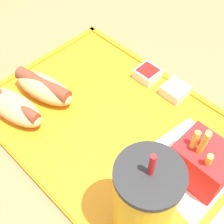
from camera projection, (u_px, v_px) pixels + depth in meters
name	position (u px, v px, depth m)	size (l,w,h in m)	color
dining_table	(104.00, 195.00, 0.88)	(1.02, 1.16, 0.72)	olive
food_tray	(112.00, 124.00, 0.58)	(0.47, 0.34, 0.01)	orange
paper_napkin	(196.00, 171.00, 0.51)	(0.19, 0.16, 0.00)	white
soda_cup	(144.00, 201.00, 0.40)	(0.08, 0.08, 0.19)	gold
hot_dog_far	(14.00, 107.00, 0.57)	(0.14, 0.07, 0.04)	tan
hot_dog_near	(43.00, 87.00, 0.60)	(0.14, 0.08, 0.04)	tan
fries_carton	(202.00, 163.00, 0.48)	(0.08, 0.07, 0.13)	red
sauce_cup_mayo	(175.00, 90.00, 0.61)	(0.04, 0.04, 0.02)	silver
sauce_cup_ketchup	(149.00, 74.00, 0.64)	(0.04, 0.04, 0.02)	silver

